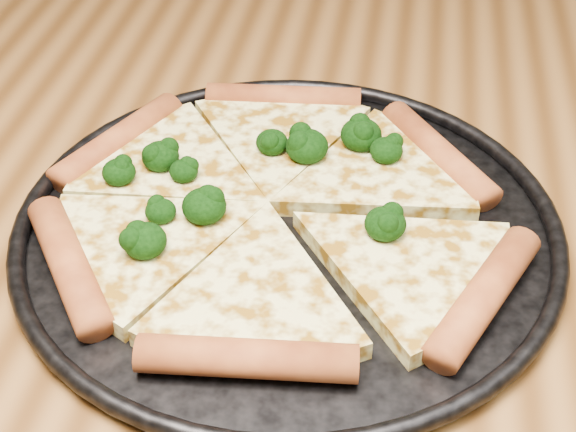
# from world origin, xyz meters

# --- Properties ---
(dining_table) EXTENTS (1.20, 0.90, 0.75)m
(dining_table) POSITION_xyz_m (0.00, 0.00, 0.66)
(dining_table) COLOR brown
(dining_table) RESTS_ON ground
(pizza_pan) EXTENTS (0.38, 0.38, 0.02)m
(pizza_pan) POSITION_xyz_m (-0.05, 0.02, 0.76)
(pizza_pan) COLOR black
(pizza_pan) RESTS_ON dining_table
(pizza) EXTENTS (0.35, 0.32, 0.02)m
(pizza) POSITION_xyz_m (-0.06, 0.02, 0.77)
(pizza) COLOR #F9F598
(pizza) RESTS_ON pizza_pan
(broccoli_florets) EXTENTS (0.22, 0.17, 0.02)m
(broccoli_florets) POSITION_xyz_m (-0.08, 0.04, 0.78)
(broccoli_florets) COLOR black
(broccoli_florets) RESTS_ON pizza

